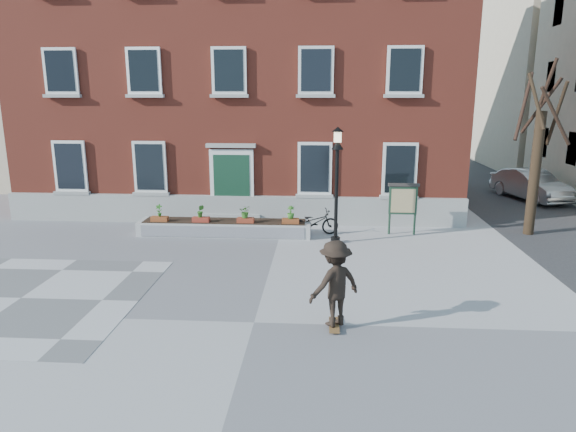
# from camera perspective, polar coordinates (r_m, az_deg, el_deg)

# --- Properties ---
(ground) EXTENTS (100.00, 100.00, 0.00)m
(ground) POSITION_cam_1_polar(r_m,az_deg,el_deg) (11.73, -3.79, -11.72)
(ground) COLOR #979799
(ground) RESTS_ON ground
(checker_patch) EXTENTS (6.00, 6.00, 0.01)m
(checker_patch) POSITION_cam_1_polar(r_m,az_deg,el_deg) (14.60, -27.54, -8.09)
(checker_patch) COLOR #5D5D60
(checker_patch) RESTS_ON ground
(bicycle) EXTENTS (1.89, 1.06, 0.94)m
(bicycle) POSITION_cam_1_polar(r_m,az_deg,el_deg) (18.45, 2.93, -0.71)
(bicycle) COLOR black
(bicycle) RESTS_ON ground
(parked_car) EXTENTS (2.71, 4.65, 1.45)m
(parked_car) POSITION_cam_1_polar(r_m,az_deg,el_deg) (27.16, 25.35, 3.15)
(parked_car) COLOR #B2B4B7
(parked_car) RESTS_ON ground
(brick_building) EXTENTS (18.40, 10.85, 12.60)m
(brick_building) POSITION_cam_1_polar(r_m,az_deg,el_deg) (24.77, -4.45, 16.49)
(brick_building) COLOR #983929
(brick_building) RESTS_ON ground
(planter_assembly) EXTENTS (6.20, 1.12, 1.15)m
(planter_assembly) POSITION_cam_1_polar(r_m,az_deg,el_deg) (18.63, -7.02, -1.18)
(planter_assembly) COLOR #B8B8B3
(planter_assembly) RESTS_ON ground
(bare_tree) EXTENTS (1.83, 1.83, 6.16)m
(bare_tree) POSITION_cam_1_polar(r_m,az_deg,el_deg) (20.13, 25.91, 5.87)
(bare_tree) COLOR #302215
(bare_tree) RESTS_ON ground
(lamp_post) EXTENTS (0.40, 0.40, 3.93)m
(lamp_post) POSITION_cam_1_polar(r_m,az_deg,el_deg) (17.13, 5.46, 5.20)
(lamp_post) COLOR black
(lamp_post) RESTS_ON ground
(notice_board) EXTENTS (1.10, 0.16, 1.87)m
(notice_board) POSITION_cam_1_polar(r_m,az_deg,el_deg) (18.79, 12.67, 1.72)
(notice_board) COLOR #172F20
(notice_board) RESTS_ON ground
(skateboarder) EXTENTS (1.41, 1.26, 1.97)m
(skateboarder) POSITION_cam_1_polar(r_m,az_deg,el_deg) (11.13, 5.25, -7.48)
(skateboarder) COLOR brown
(skateboarder) RESTS_ON ground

